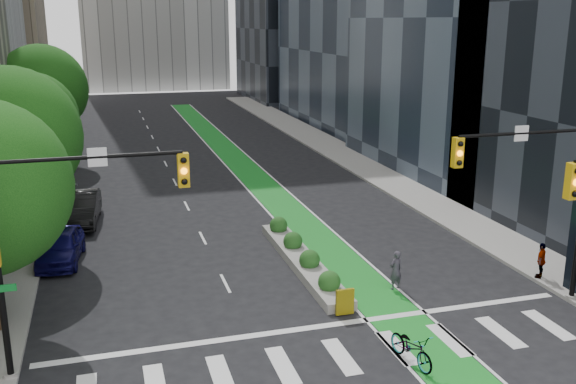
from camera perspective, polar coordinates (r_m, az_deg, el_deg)
ground at (r=22.56m, az=3.83°, el=-13.18°), size 160.00×160.00×0.00m
sidewalk_left at (r=45.14m, az=-21.98°, el=0.39°), size 3.60×90.00×0.15m
sidewalk_right at (r=48.65m, az=6.80°, el=2.40°), size 3.60×90.00×0.15m
bike_lane_paint at (r=50.76m, az=-4.64°, el=2.90°), size 2.20×70.00×0.01m
tree_mid at (r=31.29m, az=-23.55°, el=4.44°), size 6.40×6.40×8.78m
tree_midfar at (r=41.21m, az=-21.89°, el=6.02°), size 5.60×5.60×7.76m
tree_far at (r=51.01m, az=-21.02°, el=8.50°), size 6.60×6.60×9.00m
signal_left at (r=20.04m, az=-20.51°, el=-3.01°), size 6.14×0.51×7.20m
signal_right at (r=25.37m, az=22.38°, el=0.55°), size 5.82×0.51×7.20m
median_planter at (r=28.82m, az=1.27°, el=-5.86°), size 1.20×10.26×1.10m
bicycle at (r=21.42m, az=10.92°, el=-13.39°), size 1.10×2.21×1.11m
cyclist at (r=26.59m, az=9.56°, el=-6.87°), size 0.69×0.54×1.65m
parked_car_left_near at (r=30.87m, az=-19.57°, el=-4.57°), size 2.26×4.58×1.50m
parked_car_left_mid at (r=36.29m, az=-17.95°, el=-1.39°), size 2.22×5.25×1.68m
parked_car_left_far at (r=38.37m, az=-19.51°, el=-0.95°), size 2.03×4.54×1.29m
pedestrian_far at (r=29.02m, az=21.59°, el=-5.67°), size 0.91×0.88×1.53m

